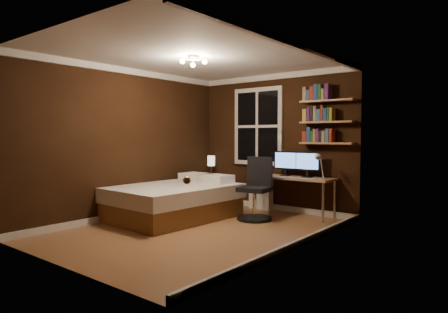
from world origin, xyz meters
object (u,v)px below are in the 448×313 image
Objects in this scene: desk at (294,180)px; monitor_left at (286,164)px; monitor_right at (307,165)px; office_chair at (256,196)px; bedside_lamp at (211,167)px; bed at (175,201)px; nightstand at (211,191)px; radiator at (261,191)px; desk_lamp at (320,166)px.

desk is 3.10× the size of monitor_left.
monitor_right is 1.05m from office_chair.
desk is 3.10× the size of monitor_right.
monitor_right is (2.09, 0.06, 0.13)m from bedside_lamp.
bedside_lamp is at bearing 109.65° from bed.
nightstand is at bearing 0.00° from bedside_lamp.
radiator is 1.15m from monitor_right.
radiator is 1.46m from desk_lamp.
bed is 1.59m from bedside_lamp.
desk_lamp is (1.32, -0.29, 0.56)m from radiator.
bed is 2.44m from desk_lamp.
desk_lamp is (1.95, 1.32, 0.60)m from bed.
bed is 1.48× the size of desk.
desk is (1.42, 1.45, 0.31)m from bed.
monitor_right is at bearing 44.51° from office_chair.
radiator is at bearing 174.50° from monitor_right.
bedside_lamp is 0.96× the size of monitor_right.
desk_lamp is (0.74, -0.20, 0.00)m from monitor_left.
nightstand is (-0.45, 1.46, -0.03)m from bed.
bedside_lamp is 1.18m from radiator.
monitor_right is at bearing -5.50° from radiator.
office_chair is at bearing -99.40° from monitor_left.
desk_lamp reaches higher than desk.
bed is 2.31m from monitor_right.
radiator is 0.47× the size of desk.
office_chair is (1.10, 0.77, 0.10)m from bed.
desk_lamp reaches higher than monitor_left.
office_chair is at bearing -125.95° from monitor_right.
monitor_right is at bearing 0.00° from monitor_left.
bed is at bearing -111.58° from radiator.
bedside_lamp is at bearing 146.54° from office_chair.
nightstand is at bearing -177.79° from monitor_left.
office_chair is (0.46, -0.85, 0.06)m from radiator.
desk_lamp is 0.43× the size of office_chair.
desk_lamp reaches higher than nightstand.
office_chair is (-0.86, -0.55, -0.50)m from desk_lamp.
monitor_right reaches higher than bed.
bed is at bearing -154.40° from office_chair.
desk_lamp is (0.54, -0.13, 0.28)m from desk.
nightstand is 1.23× the size of bedside_lamp.
office_chair reaches higher than bedside_lamp.
nightstand is 1.90m from desk.
office_chair is (-0.54, -0.75, -0.49)m from monitor_right.
monitor_left is 0.90m from office_chair.
monitor_left reaches higher than desk.
bedside_lamp is 0.65× the size of radiator.
monitor_left is (1.67, 0.06, 0.62)m from nightstand.
desk_lamp reaches higher than bedside_lamp.
nightstand is 0.49m from bedside_lamp.
desk_lamp is at bearing 36.64° from bed.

